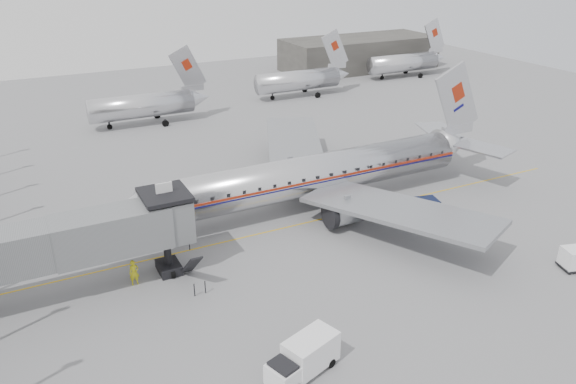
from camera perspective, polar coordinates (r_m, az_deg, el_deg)
name	(u,v)px	position (r m, az deg, el deg)	size (l,w,h in m)	color
ground	(300,264)	(43.88, 1.19, -7.37)	(160.00, 160.00, 0.00)	slate
hangar	(359,53)	(113.91, 7.25, 13.81)	(30.00, 12.00, 6.00)	#383632
apron_line	(298,225)	(49.72, 1.00, -3.33)	(0.15, 60.00, 0.01)	gold
jet_bridge	(57,244)	(41.16, -22.39, -4.94)	(21.00, 6.20, 7.10)	#5C5F61
distant_aircraft_near	(143,105)	(79.27, -14.53, 8.56)	(16.39, 3.20, 10.26)	silver
distant_aircraft_mid	(299,80)	(91.67, 1.10, 11.35)	(16.39, 3.20, 10.26)	silver
distant_aircraft_far	(404,62)	(107.88, 11.70, 12.80)	(16.39, 3.20, 10.26)	silver
airliner	(319,174)	(52.49, 3.14, 1.84)	(38.51, 35.71, 12.18)	silver
service_van	(304,357)	(33.48, 1.60, -16.43)	(4.92, 3.12, 2.16)	white
baggage_cart_navy	(424,208)	(51.90, 13.69, -1.62)	(2.71, 2.29, 1.86)	black
baggage_cart_white	(576,258)	(48.20, 27.24, -5.99)	(2.54, 2.19, 1.71)	white
ramp_worker	(134,273)	(42.51, -15.37, -7.90)	(0.72, 0.47, 1.98)	gold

